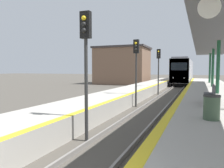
# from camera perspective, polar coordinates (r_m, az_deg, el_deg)

# --- Properties ---
(train) EXTENTS (2.64, 18.33, 4.26)m
(train) POSITION_cam_1_polar(r_m,az_deg,el_deg) (40.29, 18.15, 3.20)
(train) COLOR black
(train) RESTS_ON ground
(signal_near) EXTENTS (0.36, 0.31, 4.46)m
(signal_near) POSITION_cam_1_polar(r_m,az_deg,el_deg) (7.56, -6.88, 8.45)
(signal_near) COLOR #2D2D2D
(signal_near) RESTS_ON ground
(signal_mid) EXTENTS (0.36, 0.31, 4.46)m
(signal_mid) POSITION_cam_1_polar(r_m,az_deg,el_deg) (14.58, 6.32, 6.24)
(signal_mid) COLOR #2D2D2D
(signal_mid) RESTS_ON ground
(signal_far) EXTENTS (0.36, 0.31, 4.46)m
(signal_far) POSITION_cam_1_polar(r_m,az_deg,el_deg) (21.79, 12.06, 5.39)
(signal_far) COLOR #2D2D2D
(signal_far) RESTS_ON ground
(station_canopy) EXTENTS (3.20, 31.78, 3.76)m
(station_canopy) POSITION_cam_1_polar(r_m,az_deg,el_deg) (16.47, 26.15, 10.24)
(station_canopy) COLOR #1E5133
(station_canopy) RESTS_ON platform_right
(trash_bin) EXTENTS (0.53, 0.53, 0.81)m
(trash_bin) POSITION_cam_1_polar(r_m,az_deg,el_deg) (7.83, 24.58, -5.55)
(trash_bin) COLOR #384C38
(trash_bin) RESTS_ON platform_right
(bench) EXTENTS (0.44, 1.66, 0.92)m
(bench) POSITION_cam_1_polar(r_m,az_deg,el_deg) (11.26, 24.37, -2.35)
(bench) COLOR #4C4C51
(bench) RESTS_ON platform_right
(station_building) EXTENTS (8.80, 6.57, 6.26)m
(station_building) POSITION_cam_1_polar(r_m,az_deg,el_deg) (37.24, 2.73, 4.86)
(station_building) COLOR brown
(station_building) RESTS_ON ground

